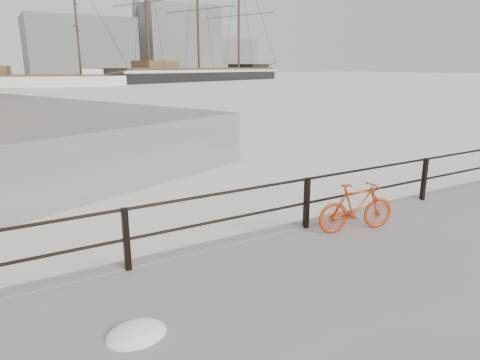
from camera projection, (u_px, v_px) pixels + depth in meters
name	position (u px, v px, depth m)	size (l,w,h in m)	color
ground	(415.00, 212.00, 10.29)	(400.00, 400.00, 0.00)	white
guardrail	(424.00, 179.00, 9.94)	(28.00, 0.10, 1.00)	black
bicycle	(356.00, 207.00, 8.07)	(1.56, 0.23, 0.94)	#B6320C
barque_black	(199.00, 81.00, 101.92)	(66.46, 21.75, 37.16)	black
schooner_mid	(38.00, 86.00, 74.06)	(31.71, 13.42, 22.56)	white
industrial_west	(81.00, 48.00, 134.12)	(32.00, 18.00, 18.00)	gray
industrial_mid	(178.00, 42.00, 154.77)	(26.00, 20.00, 24.00)	gray
industrial_east	(227.00, 57.00, 171.57)	(20.00, 16.00, 14.00)	gray
smokestack	(137.00, 11.00, 149.93)	(2.80, 2.80, 44.00)	gray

